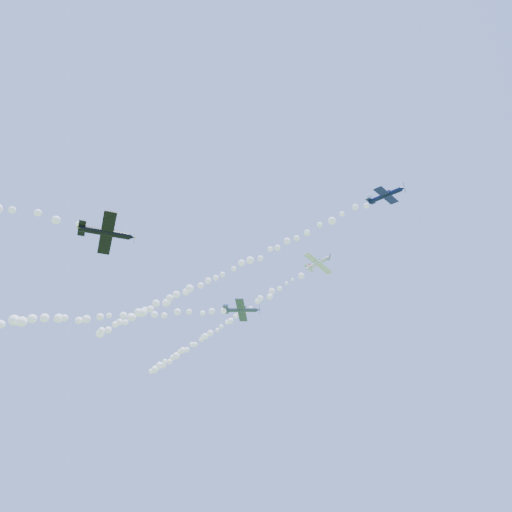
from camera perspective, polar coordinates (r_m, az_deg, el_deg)
The scene contains 7 objects.
plane_white at distance 86.80m, azimuth 8.29°, elevation -0.93°, with size 6.61×6.93×2.64m.
smoke_trail_white at distance 113.38m, azimuth -5.62°, elevation -9.91°, with size 69.50×26.92×2.88m, color white, non-canonical shape.
plane_navy at distance 71.91m, azimuth 16.95°, elevation 7.77°, with size 6.49×6.71×2.42m.
smoke_trail_navy at distance 90.53m, azimuth -6.99°, elevation -3.56°, with size 78.26×11.47×2.59m, color white, non-canonical shape.
plane_grey at distance 83.97m, azimuth -1.97°, elevation -7.18°, with size 7.24×7.62×2.59m.
smoke_trail_grey at distance 94.53m, azimuth -23.91°, elevation -7.69°, with size 58.75×32.21×3.34m, color white, non-canonical shape.
plane_black at distance 59.53m, azimuth -19.28°, elevation 2.94°, with size 7.17×6.89×2.17m.
Camera 1 is at (38.61, -58.01, 2.00)m, focal length 30.00 mm.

